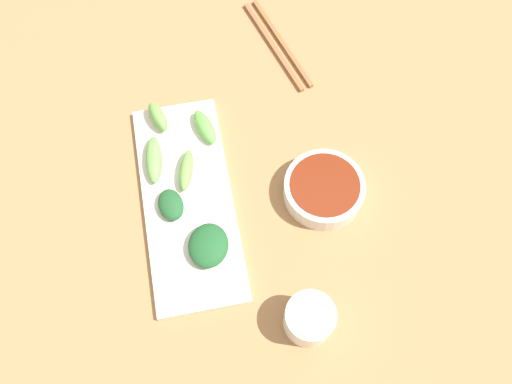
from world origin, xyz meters
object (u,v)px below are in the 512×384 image
Objects in this scene: sauce_bowl at (325,192)px; chopsticks at (277,44)px; serving_plate at (188,201)px; tea_cup at (309,319)px.

chopsticks is (0.01, -0.33, -0.02)m from sauce_bowl.
sauce_bowl is at bearing 171.51° from serving_plate.
serving_plate is at bearing -8.49° from sauce_bowl.
chopsticks is (-0.21, -0.29, -0.00)m from serving_plate.
tea_cup is at bearing 66.75° from chopsticks.
tea_cup is (0.07, 0.20, 0.01)m from sauce_bowl.
chopsticks is at bearing -96.97° from tea_cup.
sauce_bowl reaches higher than serving_plate.
tea_cup is at bearing 122.67° from serving_plate.
chopsticks is 3.06× the size of tea_cup.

